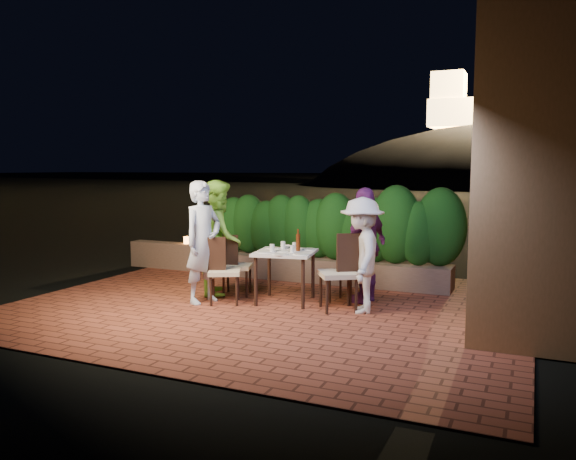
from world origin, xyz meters
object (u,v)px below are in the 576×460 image
Objects in this scene: chair_left_front at (225,270)px; diner_purple at (366,245)px; dining_table at (285,277)px; chair_left_back at (237,265)px; diner_green at (220,237)px; bowl at (286,247)px; chair_right_back at (346,272)px; diner_blue at (203,242)px; chair_right_front at (338,272)px; diner_white at (362,255)px; parapet_lamp at (186,240)px; beer_bottle at (298,240)px.

chair_left_front is 2.08m from diner_purple.
dining_table is 0.49× the size of diner_purple.
diner_green reaches higher than chair_left_back.
chair_left_front reaches higher than dining_table.
bowl is at bearing 23.00° from chair_left_front.
diner_green is (-1.97, -0.24, 0.44)m from chair_right_back.
diner_blue reaches higher than bowl.
chair_left_front is at bearing -22.84° from chair_right_front.
diner_white reaches higher than parapet_lamp.
diner_purple is at bearing 8.27° from bowl.
diner_green reaches higher than bowl.
bowl is 1.12m from chair_right_front.
diner_blue is at bearing -154.15° from beer_bottle.
chair_left_front reaches higher than bowl.
chair_right_front reaches higher than chair_right_back.
diner_green is at bearing 22.71° from diner_blue.
diner_purple is at bearing -107.60° from diner_green.
chair_left_back is (-0.74, -0.19, -0.30)m from bowl.
chair_right_front is 2.07m from diner_green.
dining_table is at bearing -49.91° from diner_purple.
diner_blue is (-0.21, -0.62, 0.42)m from chair_left_back.
chair_right_front is (1.00, -0.46, -0.24)m from bowl.
dining_table is 3.27m from parapet_lamp.
bowl is at bearing -57.04° from chair_right_front.
diner_purple is at bearing -16.42° from parapet_lamp.
diner_white is at bearing -25.49° from chair_left_back.
chair_left_front reaches higher than chair_left_back.
chair_left_back is at bearing -3.88° from diner_blue.
diner_blue is 1.00× the size of diner_green.
diner_purple reaches higher than chair_right_back.
chair_right_front is (1.63, 0.28, 0.05)m from chair_left_front.
chair_right_back is at bearing -110.29° from diner_green.
diner_white is at bearing -11.84° from beer_bottle.
diner_green is 2.26m from diner_purple.
diner_purple is at bearing 172.89° from diner_white.
diner_blue reaches higher than beer_bottle.
diner_purple reaches higher than chair_left_back.
beer_bottle is 0.18× the size of diner_blue.
chair_left_front is 1.04× the size of chair_left_back.
chair_left_front is at bearing -61.38° from diner_blue.
chair_right_back reaches higher than parapet_lamp.
bowl is 1.01m from chair_left_front.
beer_bottle reaches higher than dining_table.
chair_left_back is 0.88× the size of chair_right_front.
diner_purple is (1.84, 0.91, 0.36)m from chair_left_front.
dining_table is 0.53m from bowl.
chair_right_front is at bearing -124.28° from diner_green.
diner_blue is 1.06× the size of diner_purple.
chair_right_back is 2.11m from diner_blue.
dining_table is at bearing -144.45° from beer_bottle.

